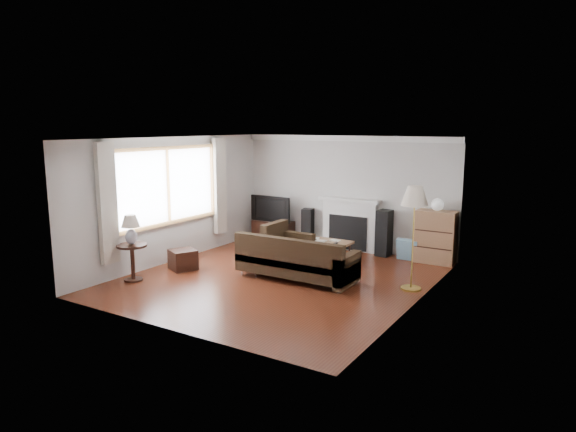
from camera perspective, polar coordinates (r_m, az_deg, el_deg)
The scene contains 17 objects.
room at distance 9.03m, azimuth -1.00°, elevation 0.65°, with size 5.10×5.60×2.54m.
window at distance 10.35m, azimuth -13.14°, elevation 3.29°, with size 0.12×2.74×1.54m, color olive.
curtain_near at distance 9.33m, azimuth -19.43°, elevation 1.31°, with size 0.10×0.35×2.10m, color beige.
curtain_far at distance 11.46m, azimuth -7.59°, elevation 3.35°, with size 0.10×0.35×2.10m, color beige.
fireplace at distance 11.36m, azimuth 6.84°, elevation -0.91°, with size 1.40×0.26×1.15m, color white.
tv_stand at distance 12.22m, azimuth -1.65°, elevation -1.65°, with size 0.97×0.44×0.49m, color black.
television at distance 12.12m, azimuth -1.67°, elevation 0.88°, with size 1.05×0.14×0.60m, color black.
speaker_left at distance 11.76m, azimuth 2.20°, elevation -1.22°, with size 0.24×0.28×0.85m, color black.
speaker_right at distance 10.98m, azimuth 10.63°, elevation -1.86°, with size 0.27×0.32×0.97m, color black.
bookshelf at distance 10.62m, azimuth 16.09°, elevation -2.25°, with size 0.77×0.37×1.06m, color #9A6A47.
globe_lamp at distance 10.51m, azimuth 16.27°, elevation 1.22°, with size 0.24×0.24×0.24m, color white.
sectional_sofa at distance 9.18m, azimuth 0.96°, elevation -4.77°, with size 2.33×1.70×0.75m, color black.
coffee_table at distance 10.42m, azimuth 3.88°, elevation -3.88°, with size 1.11×0.61×0.44m, color #896241.
footstool at distance 10.04m, azimuth -11.60°, elevation -4.76°, with size 0.45×0.45×0.38m, color black.
floor_lamp at distance 8.75m, azimuth 13.72°, elevation -2.45°, with size 0.45×0.45×1.75m, color gold.
side_table at distance 9.52m, azimuth -16.87°, elevation -4.97°, with size 0.53×0.53×0.66m, color black.
table_lamp at distance 9.38m, azimuth -17.06°, elevation -1.51°, with size 0.32×0.32×0.52m, color silver.
Camera 1 is at (4.79, -7.50, 2.74)m, focal length 32.00 mm.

